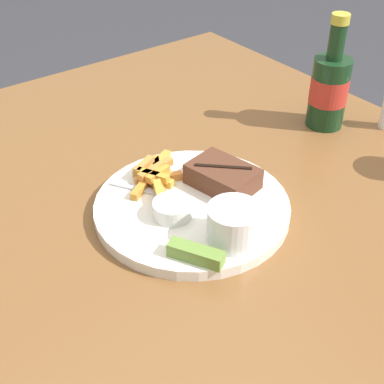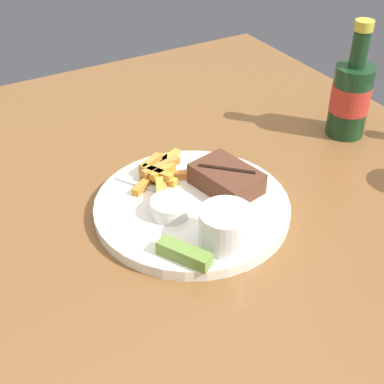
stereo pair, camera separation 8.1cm
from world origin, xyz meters
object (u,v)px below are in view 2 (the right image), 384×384
at_px(dinner_plate, 192,207).
at_px(beer_bottle, 351,96).
at_px(fork_utensil, 148,187).
at_px(coleslaw_cup, 226,226).
at_px(dipping_sauce_cup, 170,207).
at_px(pickle_spear, 184,254).
at_px(steak_portion, 226,179).

bearing_deg(dinner_plate, beer_bottle, 99.72).
xyz_separation_m(dinner_plate, fork_utensil, (-0.07, -0.04, 0.01)).
distance_m(coleslaw_cup, dipping_sauce_cup, 0.10).
bearing_deg(dinner_plate, pickle_spear, -34.96).
height_order(dipping_sauce_cup, beer_bottle, beer_bottle).
bearing_deg(fork_utensil, dipping_sauce_cup, -32.06).
bearing_deg(fork_utensil, beer_bottle, 58.15).
relative_size(pickle_spear, fork_utensil, 0.66).
height_order(steak_portion, dipping_sauce_cup, steak_portion).
distance_m(dinner_plate, pickle_spear, 0.13).
bearing_deg(dinner_plate, dipping_sauce_cup, -79.05).
bearing_deg(coleslaw_cup, pickle_spear, -89.75).
relative_size(coleslaw_cup, beer_bottle, 0.35).
height_order(steak_portion, fork_utensil, steak_portion).
relative_size(pickle_spear, beer_bottle, 0.36).
distance_m(steak_portion, pickle_spear, 0.18).
height_order(steak_portion, pickle_spear, steak_portion).
bearing_deg(dinner_plate, steak_portion, 95.55).
bearing_deg(steak_portion, dipping_sauce_cup, -82.33).
height_order(pickle_spear, fork_utensil, pickle_spear).
distance_m(steak_portion, dipping_sauce_cup, 0.11).
xyz_separation_m(steak_portion, dipping_sauce_cup, (0.01, -0.11, -0.00)).
relative_size(dipping_sauce_cup, beer_bottle, 0.27).
bearing_deg(fork_utensil, coleslaw_cup, -19.70).
distance_m(pickle_spear, fork_utensil, 0.17).
distance_m(steak_portion, fork_utensil, 0.13).
bearing_deg(steak_portion, beer_bottle, 100.61).
relative_size(steak_portion, coleslaw_cup, 1.56).
height_order(dinner_plate, pickle_spear, pickle_spear).
relative_size(dipping_sauce_cup, fork_utensil, 0.49).
bearing_deg(beer_bottle, pickle_spear, -69.46).
bearing_deg(dipping_sauce_cup, coleslaw_cup, 20.88).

